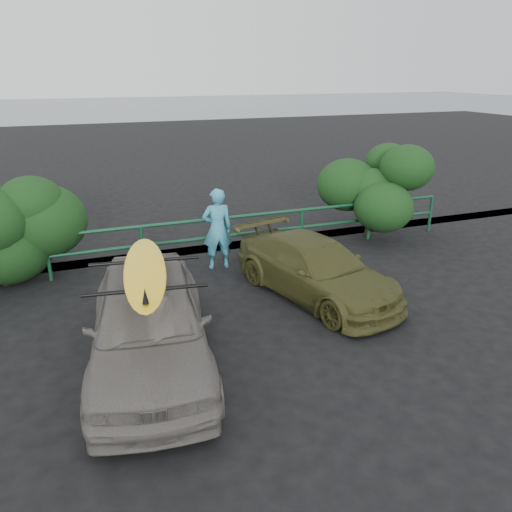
{
  "coord_description": "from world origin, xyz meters",
  "views": [
    {
      "loc": [
        -2.36,
        -5.91,
        4.29
      ],
      "look_at": [
        0.64,
        2.03,
        1.12
      ],
      "focal_mm": 35.0,
      "sensor_mm": 36.0,
      "label": 1
    }
  ],
  "objects_px": {
    "sedan": "(149,322)",
    "man": "(217,229)",
    "guardrail": "(186,242)",
    "olive_vehicle": "(316,269)",
    "surfboard": "(145,270)"
  },
  "relations": [
    {
      "from": "sedan",
      "to": "man",
      "type": "xyz_separation_m",
      "value": [
        2.13,
        3.57,
        0.18
      ]
    },
    {
      "from": "sedan",
      "to": "olive_vehicle",
      "type": "xyz_separation_m",
      "value": [
        3.52,
        1.41,
        -0.17
      ]
    },
    {
      "from": "man",
      "to": "surfboard",
      "type": "height_order",
      "value": "man"
    },
    {
      "from": "olive_vehicle",
      "to": "guardrail",
      "type": "bearing_deg",
      "value": 112.2
    },
    {
      "from": "olive_vehicle",
      "to": "surfboard",
      "type": "xyz_separation_m",
      "value": [
        -3.52,
        -1.41,
        1.01
      ]
    },
    {
      "from": "man",
      "to": "guardrail",
      "type": "bearing_deg",
      "value": -35.44
    },
    {
      "from": "olive_vehicle",
      "to": "surfboard",
      "type": "relative_size",
      "value": 1.37
    },
    {
      "from": "guardrail",
      "to": "sedan",
      "type": "relative_size",
      "value": 3.2
    },
    {
      "from": "sedan",
      "to": "surfboard",
      "type": "distance_m",
      "value": 0.84
    },
    {
      "from": "surfboard",
      "to": "guardrail",
      "type": "bearing_deg",
      "value": 78.1
    },
    {
      "from": "guardrail",
      "to": "man",
      "type": "height_order",
      "value": "man"
    },
    {
      "from": "guardrail",
      "to": "surfboard",
      "type": "distance_m",
      "value": 4.51
    },
    {
      "from": "olive_vehicle",
      "to": "man",
      "type": "xyz_separation_m",
      "value": [
        -1.39,
        2.16,
        0.35
      ]
    },
    {
      "from": "guardrail",
      "to": "olive_vehicle",
      "type": "distance_m",
      "value": 3.37
    },
    {
      "from": "olive_vehicle",
      "to": "man",
      "type": "relative_size",
      "value": 2.14
    }
  ]
}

